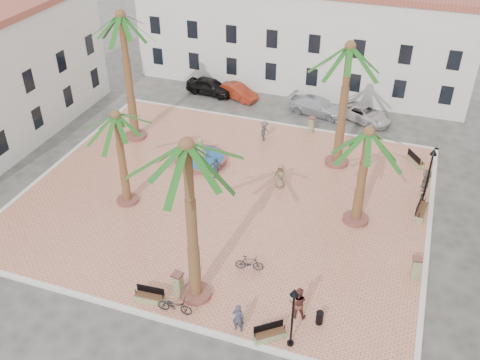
{
  "coord_description": "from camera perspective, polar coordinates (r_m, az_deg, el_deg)",
  "views": [
    {
      "loc": [
        10.5,
        -27.0,
        20.94
      ],
      "look_at": [
        1.0,
        0.0,
        1.6
      ],
      "focal_mm": 40.0,
      "sensor_mm": 36.0,
      "label": 1
    }
  ],
  "objects": [
    {
      "name": "pedestrian_fountain_a",
      "position": [
        36.06,
        4.32,
        0.42
      ],
      "size": [
        0.88,
        0.6,
        1.76
      ],
      "primitive_type": "imported",
      "rotation": [
        0.0,
        0.0,
        0.05
      ],
      "color": "#7E6C51",
      "rests_on": "plaza"
    },
    {
      "name": "bench_se",
      "position": [
        26.78,
        3.17,
        -16.15
      ],
      "size": [
        1.57,
        1.37,
        0.85
      ],
      "rotation": [
        0.0,
        0.0,
        0.66
      ],
      "color": "#808D5A",
      "rests_on": "plaza"
    },
    {
      "name": "palm_nw",
      "position": [
        39.68,
        -12.46,
        15.47
      ],
      "size": [
        5.61,
        5.61,
        10.04
      ],
      "color": "brown",
      "rests_on": "plaza"
    },
    {
      "name": "bench_e",
      "position": [
        35.65,
        18.73,
        -3.17
      ],
      "size": [
        0.85,
        1.97,
        1.01
      ],
      "rotation": [
        0.0,
        0.0,
        1.43
      ],
      "color": "#808D5A",
      "rests_on": "plaza"
    },
    {
      "name": "bollard_se",
      "position": [
        28.46,
        -6.62,
        -10.95
      ],
      "size": [
        0.6,
        0.6,
        1.49
      ],
      "rotation": [
        0.0,
        0.0,
        -0.15
      ],
      "color": "#808D5A",
      "rests_on": "plaza"
    },
    {
      "name": "car_black",
      "position": [
        49.54,
        -3.2,
        9.95
      ],
      "size": [
        4.66,
        2.34,
        1.52
      ],
      "primitive_type": "imported",
      "rotation": [
        0.0,
        0.0,
        1.45
      ],
      "color": "black",
      "rests_on": "ground"
    },
    {
      "name": "kerb_e",
      "position": [
        34.21,
        19.43,
        -5.85
      ],
      "size": [
        0.3,
        22.3,
        0.16
      ],
      "primitive_type": "cube",
      "color": "silver",
      "rests_on": "ground"
    },
    {
      "name": "bollard_n",
      "position": [
        43.06,
        7.63,
        5.88
      ],
      "size": [
        0.54,
        0.54,
        1.31
      ],
      "rotation": [
        0.0,
        0.0,
        -0.15
      ],
      "color": "#808D5A",
      "rests_on": "plaza"
    },
    {
      "name": "kerb_n",
      "position": [
        44.6,
        3.5,
        6.09
      ],
      "size": [
        26.3,
        0.3,
        0.16
      ],
      "primitive_type": "cube",
      "color": "silver",
      "rests_on": "ground"
    },
    {
      "name": "car_red",
      "position": [
        48.66,
        -0.27,
        9.4
      ],
      "size": [
        4.19,
        2.72,
        1.3
      ],
      "primitive_type": "imported",
      "rotation": [
        0.0,
        0.0,
        1.2
      ],
      "color": "maroon",
      "rests_on": "ground"
    },
    {
      "name": "plaza",
      "position": [
        35.7,
        -1.51,
        -1.73
      ],
      "size": [
        26.0,
        22.0,
        0.15
      ],
      "primitive_type": "cube",
      "color": "tan",
      "rests_on": "ground"
    },
    {
      "name": "ground",
      "position": [
        35.75,
        -1.51,
        -1.83
      ],
      "size": [
        120.0,
        120.0,
        0.0
      ],
      "primitive_type": "plane",
      "color": "#56544F",
      "rests_on": "ground"
    },
    {
      "name": "kerb_s",
      "position": [
        28.31,
        -9.63,
        -14.07
      ],
      "size": [
        26.3,
        0.3,
        0.16
      ],
      "primitive_type": "cube",
      "color": "silver",
      "rests_on": "ground"
    },
    {
      "name": "pedestrian_fountain_b",
      "position": [
        37.02,
        -2.58,
        1.32
      ],
      "size": [
        0.98,
        0.53,
        1.59
      ],
      "primitive_type": "imported",
      "rotation": [
        0.0,
        0.0,
        0.15
      ],
      "color": "#3D4F65",
      "rests_on": "plaza"
    },
    {
      "name": "palm_ne",
      "position": [
        36.13,
        11.51,
        12.39
      ],
      "size": [
        5.55,
        5.55,
        9.19
      ],
      "color": "brown",
      "rests_on": "plaza"
    },
    {
      "name": "palm_sw",
      "position": [
        32.96,
        -12.98,
        5.6
      ],
      "size": [
        4.66,
        4.66,
        6.64
      ],
      "color": "brown",
      "rests_on": "plaza"
    },
    {
      "name": "kerb_w",
      "position": [
        41.43,
        -18.6,
        1.86
      ],
      "size": [
        0.3,
        22.3,
        0.16
      ],
      "primitive_type": "cube",
      "color": "silver",
      "rests_on": "ground"
    },
    {
      "name": "car_silver",
      "position": [
        46.32,
        8.31,
        7.79
      ],
      "size": [
        5.24,
        2.87,
        1.44
      ],
      "primitive_type": "imported",
      "rotation": [
        0.0,
        0.0,
        1.39
      ],
      "color": "silver",
      "rests_on": "ground"
    },
    {
      "name": "fountain",
      "position": [
        39.17,
        -4.17,
        2.34
      ],
      "size": [
        3.74,
        3.74,
        1.93
      ],
      "color": "brown",
      "rests_on": "plaza"
    },
    {
      "name": "bicycle_a",
      "position": [
        27.84,
        -6.98,
        -13.13
      ],
      "size": [
        1.89,
        0.78,
        0.97
      ],
      "primitive_type": "imported",
      "rotation": [
        0.0,
        0.0,
        1.65
      ],
      "color": "black",
      "rests_on": "plaza"
    },
    {
      "name": "bicycle_b",
      "position": [
        29.84,
        1.01,
        -8.86
      ],
      "size": [
        1.65,
        0.72,
        0.96
      ],
      "primitive_type": "imported",
      "rotation": [
        0.0,
        0.0,
        1.75
      ],
      "color": "black",
      "rests_on": "plaza"
    },
    {
      "name": "lamppost_s",
      "position": [
        24.92,
        5.7,
        -13.4
      ],
      "size": [
        0.4,
        0.4,
        3.69
      ],
      "color": "black",
      "rests_on": "plaza"
    },
    {
      "name": "cyclist_b",
      "position": [
        27.3,
        6.2,
        -12.88
      ],
      "size": [
        1.01,
        0.84,
        1.87
      ],
      "primitive_type": "imported",
      "rotation": [
        0.0,
        0.0,
        3.3
      ],
      "color": "brown",
      "rests_on": "plaza"
    },
    {
      "name": "litter_bin",
      "position": [
        27.54,
        8.49,
        -14.32
      ],
      "size": [
        0.38,
        0.38,
        0.74
      ],
      "primitive_type": "cylinder",
      "color": "black",
      "rests_on": "plaza"
    },
    {
      "name": "bollard_e",
      "position": [
        30.71,
        18.21,
        -8.87
      ],
      "size": [
        0.59,
        0.59,
        1.41
      ],
      "rotation": [
        0.0,
        0.0,
        0.19
      ],
      "color": "#808D5A",
      "rests_on": "plaza"
    },
    {
      "name": "palm_s",
      "position": [
        23.69,
        -5.6,
        1.78
      ],
      "size": [
        5.33,
        5.33,
        9.52
      ],
      "color": "brown",
      "rests_on": "plaza"
    },
    {
      "name": "palm_e",
      "position": [
        31.25,
        13.39,
        3.68
      ],
      "size": [
        5.21,
        5.21,
        6.64
      ],
      "color": "brown",
      "rests_on": "plaza"
    },
    {
      "name": "bench_ne",
      "position": [
        40.82,
        18.2,
        1.97
      ],
      "size": [
        1.4,
        1.69,
        0.9
      ],
      "rotation": [
        0.0,
        0.0,
        2.18
      ],
      "color": "#808D5A",
      "rests_on": "plaza"
    },
    {
      "name": "bench_s",
      "position": [
        28.73,
        -9.59,
        -12.24
      ],
      "size": [
        1.64,
        0.61,
        0.85
      ],
      "rotation": [
        0.0,
        0.0,
        0.07
      ],
      "color": "#808D5A",
      "rests_on": "plaza"
    },
    {
      "name": "car_white",
      "position": [
        45.94,
        13.09,
        6.93
      ],
      "size": [
        5.23,
        3.99,
        1.32
      ],
      "primitive_type": "imported",
      "rotation": [
        0.0,
        0.0,
        1.14
      ],
      "color": "beige",
      "rests_on": "ground"
    },
    {
      "name": "lamppost_e",
      "position": [
        35.43,
        19.63,
        1.3
      ],
      "size": [
        0.45,
        0.45,
        4.11
      ],
      "color": "black",
      "rests_on": "plaza"
    },
    {
      "name": "pedestrian_east",
      "position": [
        37.38,
        19.19,
        -0.17
      ],
      "size": [
        0.62,
        1.75,
        1.87
      ],
      "primitive_type": "imported",
      "rotation": [
        0.0,
        0.0,
        -1.61
      ],
      "color": "#665E50",
      "rests_on": "plaza"
    },
    {
      "name": "cyclist_a",
      "position": [
        26.62,
        -0.17,
        -14.49
      ],
      "size": [
        0.62,
        0.41,
        1.69
      ],
      "primitive_type": "imported",
      "rotation": [
        0.0,
        0.0,
        3.13
      ],
      "color": "#34374B",
      "rests_on": "plaza"
    },
    {
      "name": "pedestrian_north",
      "position": [
        41.49,
        2.61,
        5.24
      ],
      "size": [
        0.8,
        1.16,
        1.64
      ],
      "primitive_type": "imported",
      "rotation": [
        0.0,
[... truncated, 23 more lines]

